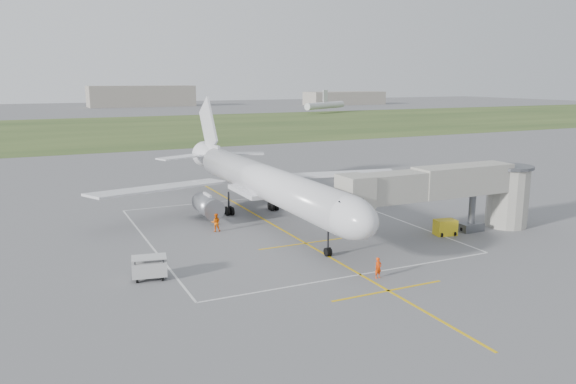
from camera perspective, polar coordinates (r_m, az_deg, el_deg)
name	(u,v)px	position (r m, az deg, el deg)	size (l,w,h in m)	color
ground	(266,221)	(64.42, -2.25, -2.92)	(700.00, 700.00, 0.00)	#5B5B5E
grass_strip	(107,130)	(189.72, -17.90, 6.06)	(700.00, 120.00, 0.02)	#32491F
apron_markings	(288,233)	(59.28, -0.05, -4.18)	(28.20, 60.00, 0.01)	#E4B10D
airliner	(263,182)	(64.15, -2.55, 1.04)	(38.93, 46.75, 13.52)	silver
jet_bridge	(457,189)	(60.52, 16.76, 0.26)	(23.40, 5.00, 7.20)	gray
gpu_unit	(445,227)	(60.58, 15.68, -3.49)	(2.39, 1.87, 1.63)	gold
baggage_cart	(149,268)	(47.06, -13.90, -7.48)	(2.99, 2.10, 1.91)	silver
ramp_worker_nose	(378,268)	(46.59, 9.15, -7.62)	(0.63, 0.41, 1.73)	#FF4108
ramp_worker_wing	(216,222)	(60.15, -7.34, -3.08)	(0.95, 0.74, 1.96)	#EF5F07
distant_hangars	(38,100)	(322.95, -24.08, 8.54)	(345.00, 49.00, 12.00)	gray
distant_aircraft	(123,111)	(229.54, -16.46, 7.88)	(211.63, 46.08, 8.85)	silver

